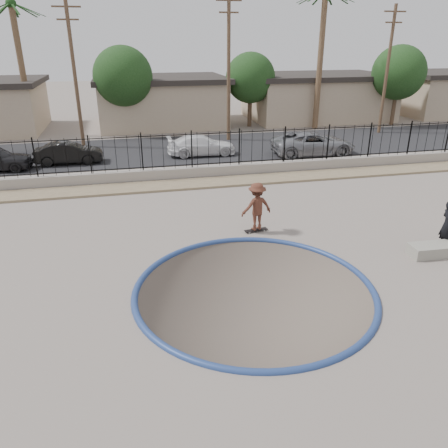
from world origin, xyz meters
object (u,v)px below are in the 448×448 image
at_px(skater, 257,209).
at_px(concrete_ledge, 433,250).
at_px(car_c, 201,145).
at_px(car_b, 69,153).
at_px(skateboard, 256,230).
at_px(car_d, 313,143).
at_px(videographer, 447,225).

relative_size(skater, concrete_ledge, 1.13).
distance_m(concrete_ledge, car_c, 16.08).
bearing_deg(car_b, skateboard, -146.57).
xyz_separation_m(skater, car_c, (0.07, 12.00, -0.26)).
bearing_deg(car_d, skateboard, 148.98).
bearing_deg(skater, videographer, 146.01).
bearing_deg(concrete_ledge, car_c, 108.61).
relative_size(skater, skateboard, 1.98).
bearing_deg(car_d, concrete_ledge, 175.23).
xyz_separation_m(skateboard, car_c, (0.07, 12.00, 0.58)).
bearing_deg(car_c, videographer, -158.14).
relative_size(skateboard, concrete_ledge, 0.57).
distance_m(skater, videographer, 6.57).
distance_m(skateboard, car_c, 12.01).
height_order(skater, skateboard, skater).
distance_m(skateboard, car_d, 12.56).
xyz_separation_m(videographer, car_c, (-5.88, 14.77, -0.21)).
bearing_deg(videographer, skateboard, 74.80).
distance_m(skater, car_c, 12.00).
bearing_deg(skater, car_b, -65.57).
bearing_deg(videographer, car_b, 53.16).
relative_size(car_c, car_d, 0.82).
xyz_separation_m(skater, car_b, (-7.75, 11.72, -0.25)).
relative_size(skater, videographer, 1.06).
xyz_separation_m(car_c, car_d, (6.77, -1.49, 0.11)).
bearing_deg(car_c, car_d, -102.25).
relative_size(skater, car_c, 0.43).
distance_m(car_b, car_c, 7.83).
height_order(skater, car_c, skater).
height_order(car_c, car_d, car_d).
xyz_separation_m(videographer, car_b, (-13.71, 14.48, -0.20)).
bearing_deg(car_c, concrete_ledge, -161.26).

